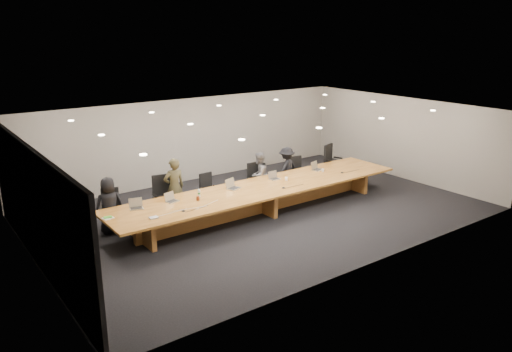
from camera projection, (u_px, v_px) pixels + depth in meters
The scene contains 29 objects.
ground at pixel (262, 212), 14.14m from camera, with size 12.00×12.00×0.00m, color black.
back_wall at pixel (191, 140), 16.84m from camera, with size 12.00×0.02×2.80m, color #B9B2A8.
left_wall_panel at pixel (35, 210), 10.39m from camera, with size 0.08×7.84×2.74m, color black.
conference_table at pixel (262, 195), 13.99m from camera, with size 9.00×1.80×0.75m.
chair_far_left at pixel (112, 209), 12.83m from camera, with size 0.55×0.55×1.08m, color black, non-canonical shape.
chair_left at pixel (164, 196), 13.63m from camera, with size 0.60×0.60×1.18m, color black, non-canonical shape.
chair_mid_left at pixel (210, 190), 14.50m from camera, with size 0.51×0.51×0.99m, color black, non-canonical shape.
chair_mid_right at pixel (258, 180), 15.31m from camera, with size 0.55×0.55×1.08m, color black, non-canonical shape.
chair_right at pixel (298, 172), 16.28m from camera, with size 0.52×0.52×1.02m, color black, non-canonical shape.
chair_far_right at pixel (334, 161), 17.19m from camera, with size 0.62×0.62×1.21m, color black, non-canonical shape.
person_a at pixel (109, 205), 12.55m from camera, with size 0.71×0.46×1.45m, color black.
person_b at pixel (174, 187), 13.69m from camera, with size 0.60×0.39×1.63m, color #322E1B.
person_c at pixel (259, 175), 15.25m from camera, with size 0.69×0.53×1.41m, color #575759.
person_d at pixel (286, 169), 15.97m from camera, with size 0.90×0.52×1.39m, color black.
laptop_a at pixel (136, 204), 12.20m from camera, with size 0.32×0.24×0.26m, color tan, non-canonical shape.
laptop_b at pixel (172, 197), 12.71m from camera, with size 0.31×0.23×0.25m, color tan, non-canonical shape.
laptop_c at pixel (234, 184), 13.73m from camera, with size 0.36×0.26×0.29m, color #BCAF8F, non-canonical shape.
laptop_d at pixel (275, 175), 14.60m from camera, with size 0.31×0.22×0.24m, color tan, non-canonical shape.
laptop_e at pixel (318, 166), 15.57m from camera, with size 0.34×0.25×0.27m, color tan, non-canonical shape.
water_bottle at pixel (199, 193), 13.07m from camera, with size 0.06×0.06×0.20m, color silver.
amber_mug at pixel (198, 198), 12.84m from camera, with size 0.08×0.08×0.10m, color maroon.
paper_cup_near at pixel (286, 179), 14.52m from camera, with size 0.09×0.09×0.10m, color white.
paper_cup_far at pixel (323, 170), 15.41m from camera, with size 0.08×0.08×0.09m, color silver.
notepad at pixel (108, 218), 11.62m from camera, with size 0.24×0.19×0.01m, color silver.
lime_gadget at pixel (108, 217), 11.61m from camera, with size 0.18×0.10×0.03m, color green.
av_box at pixel (154, 218), 11.62m from camera, with size 0.20×0.15×0.03m, color #B4B4B9.
mic_left at pixel (183, 211), 12.07m from camera, with size 0.11×0.11×0.03m, color black.
mic_center at pixel (283, 188), 13.83m from camera, with size 0.11×0.11×0.03m, color black.
mic_right at pixel (342, 172), 15.30m from camera, with size 0.11×0.11×0.03m, color black.
Camera 1 is at (-7.98, -10.61, 4.98)m, focal length 35.00 mm.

